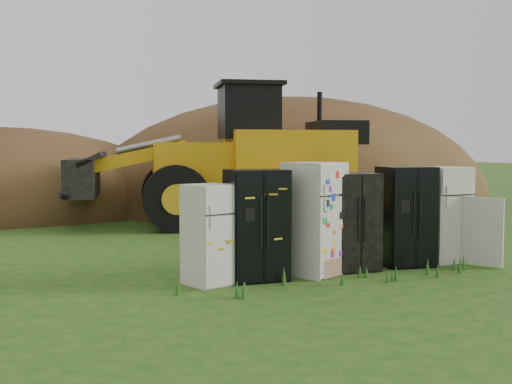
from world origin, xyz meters
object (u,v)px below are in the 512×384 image
(fridge_leftmost, at_px, (210,234))
(fridge_black_side, at_px, (256,225))
(wheel_loader, at_px, (213,154))
(fridge_open_door, at_px, (443,214))
(fridge_black_right, at_px, (406,216))
(fridge_sticker, at_px, (314,219))
(fridge_dark_mid, at_px, (351,222))

(fridge_leftmost, bearing_deg, fridge_black_side, -14.68)
(fridge_black_side, distance_m, wheel_loader, 7.45)
(fridge_black_side, bearing_deg, fridge_open_door, 7.64)
(fridge_black_side, relative_size, fridge_black_right, 1.00)
(fridge_leftmost, relative_size, fridge_sticker, 0.83)
(wheel_loader, bearing_deg, fridge_dark_mid, -76.76)
(fridge_open_door, bearing_deg, fridge_sticker, -179.55)
(fridge_black_side, height_order, fridge_black_right, fridge_black_right)
(fridge_dark_mid, distance_m, fridge_open_door, 2.08)
(fridge_black_side, bearing_deg, fridge_dark_mid, 7.88)
(wheel_loader, bearing_deg, fridge_black_side, -91.17)
(fridge_dark_mid, xyz_separation_m, wheel_loader, (0.23, 7.06, 1.10))
(fridge_black_right, bearing_deg, wheel_loader, 107.67)
(fridge_black_side, distance_m, fridge_sticker, 1.06)
(fridge_leftmost, height_order, fridge_sticker, fridge_sticker)
(fridge_black_right, xyz_separation_m, wheel_loader, (-0.93, 7.11, 1.05))
(fridge_leftmost, height_order, wheel_loader, wheel_loader)
(fridge_black_right, bearing_deg, fridge_dark_mid, -172.24)
(fridge_leftmost, bearing_deg, fridge_open_door, -14.41)
(fridge_sticker, bearing_deg, wheel_loader, 58.16)
(fridge_dark_mid, xyz_separation_m, fridge_black_right, (1.15, -0.05, 0.05))
(fridge_open_door, bearing_deg, wheel_loader, 104.27)
(fridge_dark_mid, xyz_separation_m, fridge_open_door, (2.08, -0.00, 0.04))
(fridge_black_right, bearing_deg, fridge_open_door, 13.34)
(fridge_sticker, distance_m, wheel_loader, 7.25)
(fridge_dark_mid, height_order, wheel_loader, wheel_loader)
(fridge_leftmost, distance_m, fridge_dark_mid, 2.64)
(fridge_open_door, height_order, wheel_loader, wheel_loader)
(fridge_black_side, height_order, fridge_sticker, fridge_sticker)
(fridge_dark_mid, bearing_deg, fridge_leftmost, -174.42)
(fridge_dark_mid, distance_m, fridge_black_right, 1.16)
(fridge_leftmost, height_order, fridge_dark_mid, fridge_dark_mid)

